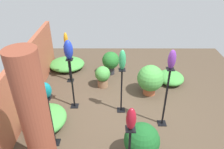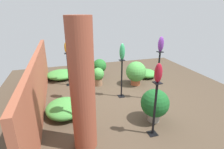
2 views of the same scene
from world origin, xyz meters
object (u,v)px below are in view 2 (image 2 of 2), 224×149
(pedestal_jade, at_px, (122,80))
(pedestal_ruby, at_px, (154,112))
(art_vase_amber, at_px, (66,48))
(potted_plant_near_pillar, at_px, (136,72))
(art_vase_violet, at_px, (161,44))
(potted_plant_mid_right, at_px, (100,67))
(art_vase_cobalt, at_px, (79,47))
(brick_pillar, at_px, (83,89))
(pedestal_amber, at_px, (68,71))
(art_vase_ruby, at_px, (158,73))
(pedestal_teal, at_px, (78,104))
(potted_plant_walkway_edge, at_px, (155,104))
(pedestal_cobalt, at_px, (81,80))
(potted_plant_mid_left, at_px, (98,76))
(art_vase_jade, at_px, (122,52))
(pedestal_violet, at_px, (158,78))
(art_vase_teal, at_px, (76,70))

(pedestal_jade, xyz_separation_m, pedestal_ruby, (-1.92, -0.06, 0.02))
(art_vase_amber, distance_m, potted_plant_near_pillar, 2.64)
(art_vase_violet, bearing_deg, potted_plant_mid_right, 27.87)
(art_vase_cobalt, bearing_deg, pedestal_ruby, -148.34)
(brick_pillar, height_order, pedestal_amber, brick_pillar)
(art_vase_violet, bearing_deg, pedestal_jade, 63.42)
(art_vase_ruby, relative_size, potted_plant_mid_right, 0.52)
(pedestal_teal, xyz_separation_m, pedestal_amber, (2.51, 0.08, -0.01))
(art_vase_amber, bearing_deg, art_vase_ruby, -154.40)
(art_vase_cobalt, relative_size, potted_plant_walkway_edge, 0.57)
(potted_plant_near_pillar, bearing_deg, potted_plant_walkway_edge, 167.46)
(pedestal_cobalt, bearing_deg, potted_plant_mid_left, -36.81)
(brick_pillar, height_order, art_vase_ruby, brick_pillar)
(art_vase_jade, bearing_deg, potted_plant_walkway_edge, -166.84)
(art_vase_cobalt, xyz_separation_m, potted_plant_near_pillar, (0.60, -2.06, -1.15))
(pedestal_amber, distance_m, art_vase_jade, 2.30)
(art_vase_cobalt, relative_size, art_vase_amber, 1.23)
(art_vase_amber, bearing_deg, art_vase_jade, -132.77)
(pedestal_teal, relative_size, art_vase_amber, 3.19)
(potted_plant_mid_right, bearing_deg, pedestal_teal, 158.15)
(art_vase_ruby, distance_m, art_vase_amber, 3.72)
(potted_plant_mid_right, xyz_separation_m, potted_plant_mid_left, (-0.75, 0.23, -0.10))
(pedestal_violet, relative_size, potted_plant_mid_right, 1.96)
(pedestal_cobalt, xyz_separation_m, art_vase_jade, (-0.17, -1.23, 0.82))
(pedestal_violet, height_order, pedestal_cobalt, pedestal_violet)
(brick_pillar, height_order, potted_plant_mid_right, brick_pillar)
(art_vase_violet, distance_m, art_vase_teal, 2.53)
(brick_pillar, bearing_deg, potted_plant_mid_right, -17.26)
(pedestal_cobalt, relative_size, potted_plant_near_pillar, 1.60)
(art_vase_violet, height_order, art_vase_teal, art_vase_violet)
(art_vase_cobalt, relative_size, potted_plant_near_pillar, 0.54)
(pedestal_cobalt, bearing_deg, pedestal_ruby, -148.34)
(pedestal_ruby, bearing_deg, pedestal_violet, -32.31)
(pedestal_teal, bearing_deg, pedestal_ruby, -118.97)
(art_vase_violet, xyz_separation_m, art_vase_ruby, (-1.44, 0.91, -0.27))
(pedestal_jade, height_order, potted_plant_mid_left, pedestal_jade)
(pedestal_cobalt, xyz_separation_m, art_vase_violet, (-0.65, -2.20, 1.08))
(art_vase_violet, height_order, potted_plant_mid_right, art_vase_violet)
(pedestal_cobalt, height_order, potted_plant_walkway_edge, pedestal_cobalt)
(pedestal_teal, bearing_deg, art_vase_cobalt, -10.62)
(pedestal_amber, relative_size, potted_plant_near_pillar, 1.37)
(pedestal_amber, bearing_deg, potted_plant_walkway_edge, -146.85)
(art_vase_jade, bearing_deg, brick_pillar, 141.91)
(pedestal_amber, height_order, potted_plant_mid_right, pedestal_amber)
(pedestal_amber, height_order, art_vase_ruby, art_vase_ruby)
(brick_pillar, bearing_deg, pedestal_amber, 2.15)
(pedestal_teal, distance_m, pedestal_ruby, 1.74)
(pedestal_amber, bearing_deg, pedestal_violet, -127.29)
(pedestal_violet, bearing_deg, pedestal_teal, 103.76)
(art_vase_violet, bearing_deg, potted_plant_walkway_edge, 147.25)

